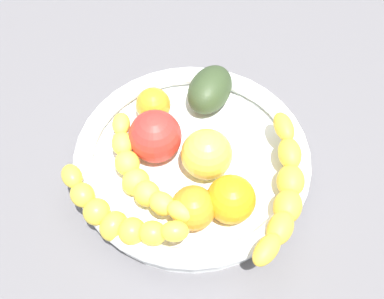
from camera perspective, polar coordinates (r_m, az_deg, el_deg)
kitchen_counter at (r=74.75cm, az=-0.00°, el=-2.98°), size 120.00×120.00×3.00cm
fruit_bowl at (r=71.29cm, az=-0.00°, el=-1.26°), size 33.19×33.19×5.05cm
banana_draped_left at (r=64.15cm, az=-8.58°, el=-7.56°), size 11.70×16.93×5.96cm
banana_draped_right at (r=66.47cm, az=10.46°, el=-4.50°), size 23.36×9.14×5.06cm
banana_arching_top at (r=67.06cm, az=-5.90°, el=-2.90°), size 17.42×11.86×5.54cm
orange_front at (r=64.38cm, az=-0.32°, el=-6.65°), size 5.87×5.87×5.87cm
orange_mid_left at (r=74.54cm, az=-4.40°, el=5.06°), size 5.16×5.16×5.16cm
orange_mid_right at (r=64.87cm, az=4.43°, el=-5.64°), size 6.41×6.41×6.41cm
apple_yellow at (r=67.96cm, az=1.67°, el=-0.54°), size 7.03×7.03×7.03cm
avocado_dark at (r=76.04cm, az=2.03°, el=6.80°), size 10.73×9.50×5.57cm
tomato_red at (r=69.61cm, az=-4.19°, el=1.50°), size 7.41×7.41×7.41cm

